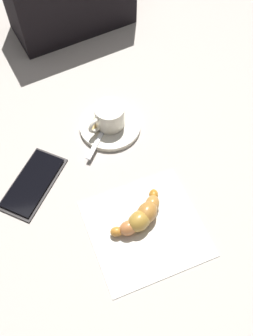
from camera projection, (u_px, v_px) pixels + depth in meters
name	position (u px, v px, depth m)	size (l,w,h in m)	color
ground_plane	(137.00, 175.00, 0.72)	(1.80, 1.80, 0.00)	#AAA096
saucer	(110.00, 125.00, 0.78)	(0.13, 0.13, 0.01)	silver
espresso_cup	(109.00, 116.00, 0.75)	(0.06, 0.08, 0.05)	silver
teaspoon	(107.00, 123.00, 0.77)	(0.13, 0.09, 0.01)	silver
sugar_packet	(98.00, 119.00, 0.78)	(0.06, 0.02, 0.01)	tan
napkin	(146.00, 228.00, 0.66)	(0.19, 0.20, 0.00)	silver
croissant	(142.00, 216.00, 0.65)	(0.09, 0.10, 0.04)	#C0772A
cell_phone	(33.00, 183.00, 0.71)	(0.16, 0.14, 0.01)	black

